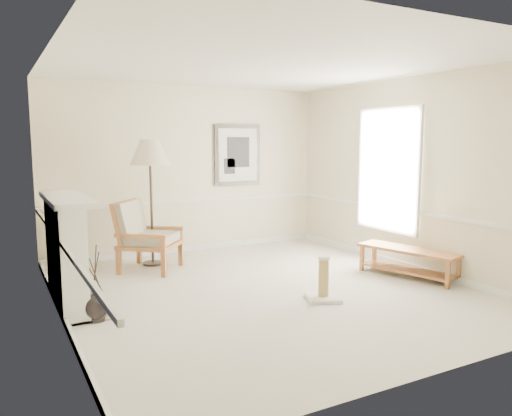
{
  "coord_description": "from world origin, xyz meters",
  "views": [
    {
      "loc": [
        -3.1,
        -5.53,
        1.95
      ],
      "look_at": [
        0.25,
        0.7,
        1.0
      ],
      "focal_mm": 35.0,
      "sensor_mm": 36.0,
      "label": 1
    }
  ],
  "objects_px": {
    "floor_vase": "(97,307)",
    "floor_lamp": "(150,156)",
    "scratching_post": "(323,286)",
    "armchair": "(143,233)",
    "bench": "(408,258)"
  },
  "relations": [
    {
      "from": "armchair",
      "to": "floor_lamp",
      "type": "relative_size",
      "value": 0.59
    },
    {
      "from": "floor_lamp",
      "to": "bench",
      "type": "distance_m",
      "value": 4.17
    },
    {
      "from": "floor_vase",
      "to": "armchair",
      "type": "distance_m",
      "value": 2.24
    },
    {
      "from": "armchair",
      "to": "scratching_post",
      "type": "relative_size",
      "value": 2.11
    },
    {
      "from": "floor_vase",
      "to": "armchair",
      "type": "bearing_deg",
      "value": 61.24
    },
    {
      "from": "floor_lamp",
      "to": "scratching_post",
      "type": "distance_m",
      "value": 3.43
    },
    {
      "from": "floor_lamp",
      "to": "bench",
      "type": "bearing_deg",
      "value": -39.3
    },
    {
      "from": "scratching_post",
      "to": "armchair",
      "type": "bearing_deg",
      "value": 121.63
    },
    {
      "from": "bench",
      "to": "armchair",
      "type": "bearing_deg",
      "value": 145.38
    },
    {
      "from": "floor_vase",
      "to": "scratching_post",
      "type": "relative_size",
      "value": 1.54
    },
    {
      "from": "floor_vase",
      "to": "floor_lamp",
      "type": "height_order",
      "value": "floor_lamp"
    },
    {
      "from": "floor_lamp",
      "to": "scratching_post",
      "type": "bearing_deg",
      "value": -64.17
    },
    {
      "from": "bench",
      "to": "floor_lamp",
      "type": "bearing_deg",
      "value": 140.7
    },
    {
      "from": "scratching_post",
      "to": "floor_vase",
      "type": "bearing_deg",
      "value": 167.41
    },
    {
      "from": "floor_vase",
      "to": "bench",
      "type": "bearing_deg",
      "value": -4.09
    }
  ]
}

